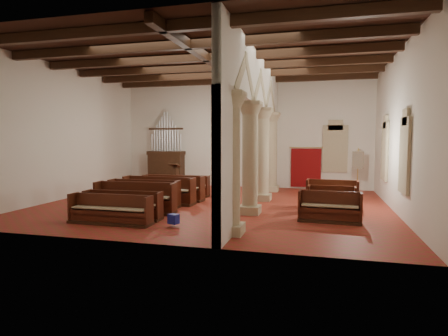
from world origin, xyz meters
TOP-DOWN VIEW (x-y plane):
  - floor at (0.00, 0.00)m, footprint 14.00×14.00m
  - ceiling at (0.00, 0.00)m, footprint 14.00×14.00m
  - wall_back at (0.00, 6.00)m, footprint 14.00×0.02m
  - wall_front at (0.00, -6.00)m, footprint 14.00×0.02m
  - wall_left at (-7.00, 0.00)m, footprint 0.02×12.00m
  - wall_right at (7.00, 0.00)m, footprint 0.02×12.00m
  - ceiling_beams at (0.00, 0.00)m, footprint 13.80×11.80m
  - arcade at (1.80, 0.00)m, footprint 0.90×11.90m
  - window_right_a at (6.98, -1.50)m, footprint 0.03×1.00m
  - window_right_b at (6.98, 2.50)m, footprint 0.03×1.00m
  - window_back at (5.00, 5.98)m, footprint 1.00×0.03m
  - pipe_organ at (-4.50, 5.50)m, footprint 2.10×0.85m
  - lectern at (-3.31, 4.00)m, footprint 0.67×0.70m
  - dossal_curtain at (3.50, 5.92)m, footprint 1.80×0.07m
  - processional_banner at (5.99, 3.88)m, footprint 0.51×0.65m
  - hymnal_box_a at (-0.13, -4.09)m, footprint 0.36×0.32m
  - hymnal_box_b at (-1.52, -3.32)m, footprint 0.41×0.36m
  - hymnal_box_c at (-1.37, -1.13)m, footprint 0.40×0.34m
  - tube_heater_a at (-1.84, -3.96)m, footprint 0.91×0.22m
  - tube_heater_b at (-1.57, -3.35)m, footprint 1.04×0.38m
  - nave_pew_0 at (-2.27, -4.22)m, footprint 2.82×0.65m
  - nave_pew_1 at (-2.25, -3.46)m, footprint 2.78×0.78m
  - nave_pew_2 at (-2.33, -2.41)m, footprint 3.08×0.95m
  - nave_pew_3 at (-2.55, -1.26)m, footprint 2.92×0.78m
  - nave_pew_4 at (-2.32, -0.36)m, footprint 3.17×0.92m
  - nave_pew_5 at (-2.06, 0.63)m, footprint 2.81×0.83m
  - nave_pew_6 at (-2.33, 1.83)m, footprint 3.08×0.78m
  - aisle_pew_0 at (4.60, -2.15)m, footprint 2.05×0.78m
  - aisle_pew_1 at (4.69, -0.71)m, footprint 1.74×0.76m
  - aisle_pew_2 at (4.73, 0.11)m, footprint 1.98×0.89m

SIDE VIEW (x-z plane):
  - floor at x=0.00m, z-range 0.00..0.00m
  - tube_heater_a at x=-1.84m, z-range 0.11..0.21m
  - tube_heater_b at x=-1.57m, z-range 0.11..0.21m
  - hymnal_box_a at x=-0.13m, z-range 0.10..0.40m
  - hymnal_box_b at x=-1.52m, z-range 0.10..0.44m
  - hymnal_box_c at x=-1.37m, z-range 0.10..0.45m
  - nave_pew_0 at x=-2.27m, z-range -0.16..0.79m
  - nave_pew_1 at x=-2.25m, z-range -0.16..0.80m
  - nave_pew_6 at x=-2.33m, z-range -0.17..0.82m
  - aisle_pew_0 at x=4.60m, z-range -0.17..0.85m
  - aisle_pew_1 at x=4.69m, z-range -0.16..0.85m
  - nave_pew_3 at x=-2.55m, z-range -0.19..0.91m
  - nave_pew_5 at x=-2.06m, z-range -0.19..0.92m
  - nave_pew_4 at x=-2.32m, z-range -0.19..0.94m
  - nave_pew_2 at x=-2.33m, z-range -0.19..0.95m
  - aisle_pew_2 at x=4.73m, z-range -0.18..0.96m
  - lectern at x=-3.31m, z-range -0.12..1.30m
  - processional_banner at x=5.99m, z-range -0.37..1.94m
  - dossal_curtain at x=3.50m, z-range 0.08..2.25m
  - pipe_organ at x=-4.50m, z-range -0.83..3.57m
  - window_right_a at x=6.98m, z-range 1.10..3.30m
  - window_right_b at x=6.98m, z-range 1.10..3.30m
  - window_back at x=5.00m, z-range 1.10..3.30m
  - wall_back at x=0.00m, z-range 0.00..6.00m
  - wall_front at x=0.00m, z-range 0.00..6.00m
  - wall_left at x=-7.00m, z-range 0.00..6.00m
  - wall_right at x=7.00m, z-range 0.00..6.00m
  - arcade at x=1.80m, z-range 0.56..6.56m
  - ceiling_beams at x=0.00m, z-range 5.67..5.97m
  - ceiling at x=0.00m, z-range 6.00..6.00m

